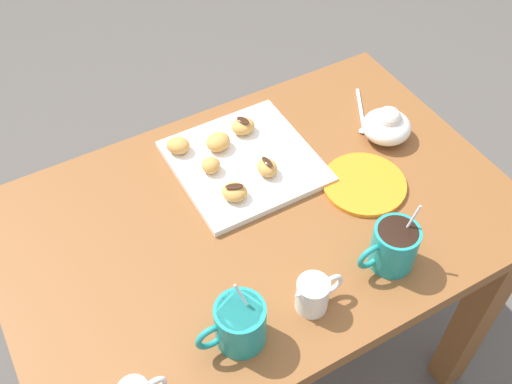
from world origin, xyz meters
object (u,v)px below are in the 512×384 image
at_px(beignet_0, 267,168).
at_px(pastry_plate_square, 244,162).
at_px(ice_cream_bowl, 387,125).
at_px(dining_table, 258,254).
at_px(beignet_5, 235,192).
at_px(saucer_orange_left, 364,184).
at_px(beignet_4, 243,126).
at_px(beignet_3, 218,142).
at_px(coffee_mug_teal_left, 393,246).
at_px(beignet_1, 211,165).
at_px(coffee_mug_teal_right, 239,323).
at_px(beignet_2, 178,145).
at_px(cream_pitcher_white, 313,294).

bearing_deg(beignet_0, pastry_plate_square, -68.59).
xyz_separation_m(ice_cream_bowl, beignet_0, (0.30, -0.02, -0.00)).
xyz_separation_m(dining_table, beignet_5, (0.03, -0.06, 0.17)).
distance_m(saucer_orange_left, beignet_4, 0.30).
height_order(dining_table, beignet_4, beignet_4).
distance_m(pastry_plate_square, beignet_0, 0.07).
height_order(beignet_3, beignet_5, beignet_3).
height_order(coffee_mug_teal_left, ice_cream_bowl, coffee_mug_teal_left).
bearing_deg(beignet_0, beignet_4, -97.30).
distance_m(coffee_mug_teal_left, beignet_3, 0.45).
bearing_deg(saucer_orange_left, pastry_plate_square, -43.10).
bearing_deg(beignet_1, coffee_mug_teal_left, 117.89).
bearing_deg(beignet_3, coffee_mug_teal_right, 67.39).
bearing_deg(coffee_mug_teal_left, coffee_mug_teal_right, 0.00).
distance_m(dining_table, ice_cream_bowl, 0.41).
bearing_deg(beignet_2, beignet_1, 111.83).
xyz_separation_m(coffee_mug_teal_left, beignet_1, (0.20, -0.37, -0.02)).
height_order(pastry_plate_square, beignet_2, beignet_2).
xyz_separation_m(cream_pitcher_white, beignet_0, (-0.09, -0.31, -0.01)).
bearing_deg(beignet_0, coffee_mug_teal_left, 107.30).
height_order(cream_pitcher_white, saucer_orange_left, cream_pitcher_white).
bearing_deg(beignet_4, saucer_orange_left, 120.26).
bearing_deg(saucer_orange_left, coffee_mug_teal_right, 24.44).
distance_m(coffee_mug_teal_right, beignet_5, 0.31).
relative_size(saucer_orange_left, beignet_0, 3.61).
distance_m(coffee_mug_teal_right, beignet_2, 0.47).
bearing_deg(pastry_plate_square, ice_cream_bowl, 166.06).
height_order(ice_cream_bowl, beignet_4, ice_cream_bowl).
bearing_deg(pastry_plate_square, beignet_4, -117.12).
bearing_deg(cream_pitcher_white, ice_cream_bowl, -143.17).
bearing_deg(ice_cream_bowl, beignet_2, -21.91).
height_order(ice_cream_bowl, beignet_2, ice_cream_bowl).
bearing_deg(dining_table, coffee_mug_teal_right, 53.44).
bearing_deg(beignet_4, cream_pitcher_white, 76.96).
distance_m(pastry_plate_square, beignet_3, 0.07).
distance_m(dining_table, beignet_1, 0.23).
bearing_deg(beignet_5, coffee_mug_teal_right, 63.33).
distance_m(beignet_2, beignet_4, 0.16).
xyz_separation_m(beignet_2, beignet_4, (-0.16, 0.02, -0.00)).
xyz_separation_m(pastry_plate_square, cream_pitcher_white, (0.06, 0.37, 0.03)).
distance_m(cream_pitcher_white, beignet_0, 0.33).
relative_size(dining_table, coffee_mug_teal_left, 7.23).
xyz_separation_m(dining_table, beignet_3, (-0.01, -0.20, 0.17)).
bearing_deg(beignet_0, cream_pitcher_white, 74.48).
relative_size(pastry_plate_square, cream_pitcher_white, 2.84).
bearing_deg(dining_table, ice_cream_bowl, -170.89).
height_order(coffee_mug_teal_right, beignet_2, coffee_mug_teal_right).
distance_m(saucer_orange_left, beignet_3, 0.33).
relative_size(beignet_2, beignet_5, 0.97).
bearing_deg(beignet_1, beignet_0, 147.03).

